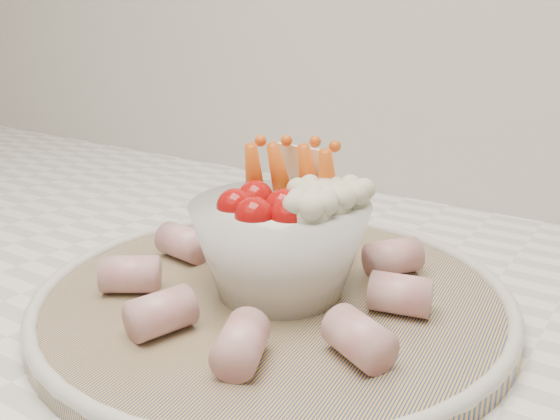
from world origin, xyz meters
The scene contains 3 objects.
serving_platter centered at (0.14, 1.40, 0.93)m, with size 0.43×0.43×0.02m.
veggie_bowl centered at (0.15, 1.40, 0.98)m, with size 0.15×0.15×0.12m.
cured_meat_rolls centered at (0.14, 1.40, 0.95)m, with size 0.27×0.27×0.03m.
Camera 1 is at (0.41, 1.01, 1.16)m, focal length 40.00 mm.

